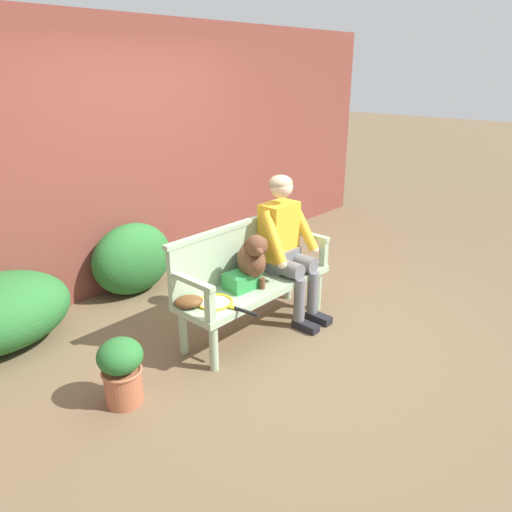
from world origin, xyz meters
TOP-DOWN VIEW (x-y plane):
  - ground_plane at (0.00, 0.00)m, footprint 40.00×40.00m
  - brick_garden_fence at (0.00, 1.80)m, footprint 8.00×0.30m
  - hedge_bush_mid_right at (-0.27, 1.45)m, footprint 0.87×0.56m
  - garden_bench at (0.00, 0.00)m, footprint 1.52×0.48m
  - bench_backrest at (0.00, 0.21)m, footprint 1.56×0.06m
  - bench_armrest_left_end at (-0.72, -0.09)m, footprint 0.06×0.48m
  - bench_armrest_right_end at (0.72, -0.09)m, footprint 0.06×0.48m
  - person_seated at (0.38, -0.01)m, footprint 0.56×0.64m
  - dog_on_bench at (-0.07, -0.02)m, footprint 0.39×0.48m
  - tennis_racket at (-0.50, -0.04)m, footprint 0.33×0.58m
  - baseball_glove at (-0.68, 0.09)m, footprint 0.28×0.27m
  - sports_bag at (-0.16, 0.02)m, footprint 0.30×0.22m
  - potted_plant at (-1.37, 0.00)m, footprint 0.31×0.31m

SIDE VIEW (x-z plane):
  - ground_plane at x=0.00m, z-range 0.00..0.00m
  - potted_plant at x=-1.37m, z-range 0.02..0.51m
  - hedge_bush_mid_right at x=-0.27m, z-range 0.00..0.73m
  - garden_bench at x=0.00m, z-range 0.16..0.61m
  - tennis_racket at x=-0.50m, z-range 0.44..0.47m
  - baseball_glove at x=-0.68m, z-range 0.45..0.54m
  - sports_bag at x=-0.16m, z-range 0.45..0.59m
  - bench_armrest_left_end at x=-0.72m, z-range 0.51..0.79m
  - bench_armrest_right_end at x=0.72m, z-range 0.51..0.79m
  - dog_on_bench at x=-0.07m, z-range 0.45..0.95m
  - bench_backrest at x=0.00m, z-range 0.45..0.95m
  - person_seated at x=0.38m, z-range 0.06..1.38m
  - brick_garden_fence at x=0.00m, z-range 0.00..2.66m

